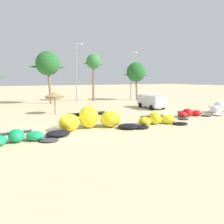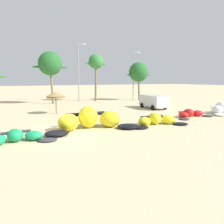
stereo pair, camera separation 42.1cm
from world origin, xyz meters
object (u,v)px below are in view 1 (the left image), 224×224
kite_left (17,138)px  palm_center_right (94,62)px  beach_umbrella_middle (55,95)px  kite_center (157,120)px  palm_center_left (48,64)px  lamppost_west (77,70)px  lamppost_west_center (132,73)px  kite_right (222,109)px  parked_van (151,101)px  kite_left_of_center (90,120)px  palm_right_of_gap (136,72)px  kite_right_of_center (190,114)px

kite_left → palm_center_right: bearing=56.3°
kite_left → beach_umbrella_middle: beach_umbrella_middle is taller
kite_center → palm_center_left: size_ratio=0.66×
beach_umbrella_middle → lamppost_west: (7.36, 13.00, 3.52)m
lamppost_west → lamppost_west_center: size_ratio=1.13×
lamppost_west → kite_left: bearing=-117.6°
palm_center_left → lamppost_west_center: bearing=-2.9°
kite_right → palm_center_left: 26.62m
palm_center_right → lamppost_west_center: (7.18, -1.73, -1.95)m
palm_center_right → kite_right: bearing=-69.5°
kite_right → lamppost_west_center: lamppost_west_center is taller
kite_left → palm_center_left: palm_center_left is taller
palm_center_left → kite_left: bearing=-107.5°
parked_van → palm_center_left: palm_center_left is taller
kite_center → parked_van: (6.74, 9.44, 0.68)m
kite_left_of_center → palm_center_left: (1.32, 20.84, 5.84)m
kite_right → lamppost_west_center: size_ratio=0.69×
kite_left_of_center → palm_right_of_gap: 26.83m
kite_left → lamppost_west_center: size_ratio=0.56×
kite_right → beach_umbrella_middle: bearing=154.5°
kite_right → lamppost_west_center: bearing=92.0°
kite_right_of_center → lamppost_west_center: bearing=75.4°
kite_right_of_center → palm_center_right: size_ratio=0.60×
parked_van → palm_right_of_gap: (5.08, 11.35, 4.27)m
parked_van → lamppost_west_center: bearing=69.9°
kite_right_of_center → palm_right_of_gap: palm_right_of_gap is taller
beach_umbrella_middle → parked_van: 13.34m
kite_right → parked_van: 9.02m
kite_left_of_center → palm_center_right: palm_center_right is taller
palm_right_of_gap → lamppost_west_center: (-0.75, 0.47, -0.22)m
beach_umbrella_middle → palm_center_left: palm_center_left is taller
palm_center_right → lamppost_west_center: bearing=-13.6°
kite_right_of_center → palm_right_of_gap: 20.59m
kite_left_of_center → palm_center_left: palm_center_left is taller
palm_right_of_gap → kite_left: bearing=-138.0°
kite_right_of_center → kite_right: (5.78, 0.26, 0.18)m
kite_left_of_center → kite_left: bearing=-164.3°
kite_center → lamppost_west_center: (11.08, 21.27, 4.74)m
kite_left → lamppost_west_center: lamppost_west_center is taller
kite_left_of_center → palm_right_of_gap: size_ratio=1.12×
beach_umbrella_middle → kite_left_of_center: bearing=-86.6°
beach_umbrella_middle → kite_center: bearing=-58.7°
kite_center → beach_umbrella_middle: 12.63m
kite_left → beach_umbrella_middle: bearing=64.7°
lamppost_west → lamppost_west_center: lamppost_west is taller
palm_center_left → lamppost_west: bearing=16.4°
parked_van → kite_left: bearing=-152.0°
lamppost_west → palm_center_right: bearing=-12.7°
beach_umbrella_middle → lamppost_west: lamppost_west is taller
kite_left → parked_van: bearing=28.0°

